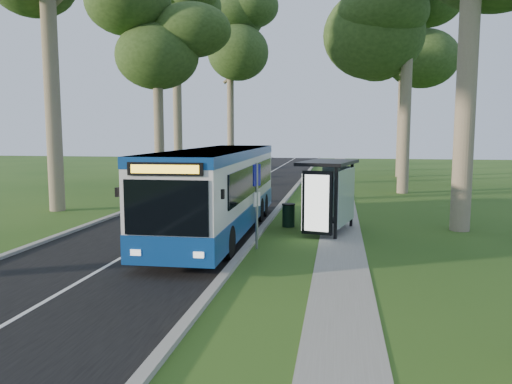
# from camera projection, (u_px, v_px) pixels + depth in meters

# --- Properties ---
(ground) EXTENTS (120.00, 120.00, 0.00)m
(ground) POSITION_uv_depth(u_px,v_px,m) (237.00, 262.00, 14.53)
(ground) COLOR #264A17
(ground) RESTS_ON ground
(road) EXTENTS (7.00, 100.00, 0.02)m
(road) POSITION_uv_depth(u_px,v_px,m) (209.00, 208.00, 24.89)
(road) COLOR black
(road) RESTS_ON ground
(kerb_east) EXTENTS (0.25, 100.00, 0.12)m
(kerb_east) POSITION_uv_depth(u_px,v_px,m) (278.00, 208.00, 24.32)
(kerb_east) COLOR #9E9B93
(kerb_east) RESTS_ON ground
(kerb_west) EXTENTS (0.25, 100.00, 0.12)m
(kerb_west) POSITION_uv_depth(u_px,v_px,m) (142.00, 205.00, 25.46)
(kerb_west) COLOR #9E9B93
(kerb_west) RESTS_ON ground
(centre_line) EXTENTS (0.12, 100.00, 0.00)m
(centre_line) POSITION_uv_depth(u_px,v_px,m) (209.00, 207.00, 24.89)
(centre_line) COLOR white
(centre_line) RESTS_ON road
(footpath) EXTENTS (1.50, 100.00, 0.02)m
(footpath) POSITION_uv_depth(u_px,v_px,m) (341.00, 211.00, 23.83)
(footpath) COLOR gray
(footpath) RESTS_ON ground
(bus) EXTENTS (2.64, 11.86, 3.13)m
(bus) POSITION_uv_depth(u_px,v_px,m) (219.00, 191.00, 18.31)
(bus) COLOR white
(bus) RESTS_ON ground
(bus_stop_sign) EXTENTS (0.20, 0.37, 2.79)m
(bus_stop_sign) POSITION_uv_depth(u_px,v_px,m) (257.00, 196.00, 15.93)
(bus_stop_sign) COLOR gray
(bus_stop_sign) RESTS_ON ground
(bus_shelter) EXTENTS (2.37, 3.43, 2.69)m
(bus_shelter) POSITION_uv_depth(u_px,v_px,m) (332.00, 183.00, 18.33)
(bus_shelter) COLOR black
(bus_shelter) RESTS_ON ground
(litter_bin) EXTENTS (0.53, 0.53, 0.93)m
(litter_bin) POSITION_uv_depth(u_px,v_px,m) (288.00, 215.00, 19.88)
(litter_bin) COLOR black
(litter_bin) RESTS_ON ground
(car_white) EXTENTS (2.07, 4.67, 1.56)m
(car_white) POSITION_uv_depth(u_px,v_px,m) (198.00, 170.00, 40.22)
(car_white) COLOR silver
(car_white) RESTS_ON ground
(car_silver) EXTENTS (3.20, 4.65, 1.45)m
(car_silver) POSITION_uv_depth(u_px,v_px,m) (220.00, 162.00, 51.04)
(car_silver) COLOR #999BA0
(car_silver) RESTS_ON ground
(tree_west_c) EXTENTS (5.20, 5.20, 14.32)m
(tree_west_c) POSITION_uv_depth(u_px,v_px,m) (157.00, 26.00, 32.37)
(tree_west_c) COLOR #7A6B56
(tree_west_c) RESTS_ON ground
(tree_west_d) EXTENTS (5.20, 5.20, 18.71)m
(tree_west_d) POSITION_uv_depth(u_px,v_px,m) (176.00, 13.00, 42.11)
(tree_west_d) COLOR #7A6B56
(tree_west_d) RESTS_ON ground
(tree_west_e) EXTENTS (5.20, 5.20, 16.85)m
(tree_west_e) POSITION_uv_depth(u_px,v_px,m) (230.00, 48.00, 51.66)
(tree_west_e) COLOR #7A6B56
(tree_west_e) RESTS_ON ground
(tree_east_d) EXTENTS (5.20, 5.20, 15.99)m
(tree_east_d) POSITION_uv_depth(u_px,v_px,m) (404.00, 34.00, 41.20)
(tree_east_d) COLOR #7A6B56
(tree_east_d) RESTS_ON ground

